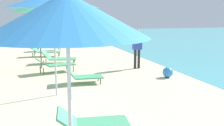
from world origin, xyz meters
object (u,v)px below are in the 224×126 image
(umbrella_third, at_px, (53,0))
(lounger_fourth_shoreside, at_px, (58,58))
(lounger_third_shoreside, at_px, (83,76))
(umbrella_fourth, at_px, (39,7))
(lounger_fourth_inland, at_px, (55,64))
(person_walking_near, at_px, (137,45))
(umbrella_farthest, at_px, (33,8))
(beach_ball, at_px, (168,72))
(lounger_farthest_shoreside, at_px, (48,46))
(lounger_farthest_inland, at_px, (45,51))
(umbrella_second, at_px, (67,15))
(lounger_second_shoreside, at_px, (92,123))

(umbrella_third, xyz_separation_m, lounger_fourth_shoreside, (0.51, 4.94, -2.34))
(lounger_third_shoreside, relative_size, lounger_fourth_shoreside, 0.74)
(lounger_third_shoreside, distance_m, umbrella_fourth, 3.95)
(lounger_fourth_inland, distance_m, person_walking_near, 3.41)
(lounger_third_shoreside, height_order, umbrella_fourth, umbrella_fourth)
(umbrella_farthest, relative_size, person_walking_near, 1.79)
(lounger_fourth_inland, xyz_separation_m, beach_ball, (3.79, -2.00, -0.14))
(lounger_fourth_shoreside, bearing_deg, lounger_third_shoreside, -70.74)
(lounger_farthest_shoreside, xyz_separation_m, lounger_farthest_inland, (-0.27, -2.23, -0.01))
(umbrella_third, height_order, lounger_farthest_shoreside, umbrella_third)
(umbrella_third, distance_m, lounger_farthest_inland, 7.55)
(lounger_fourth_inland, height_order, person_walking_near, person_walking_near)
(lounger_third_shoreside, xyz_separation_m, umbrella_farthest, (-1.42, 7.41, 2.35))
(umbrella_fourth, distance_m, lounger_farthest_inland, 3.88)
(umbrella_second, height_order, lounger_second_shoreside, umbrella_second)
(lounger_third_shoreside, bearing_deg, lounger_fourth_shoreside, 101.07)
(lounger_fourth_shoreside, distance_m, beach_ball, 5.28)
(umbrella_third, height_order, beach_ball, umbrella_third)
(umbrella_fourth, height_order, umbrella_farthest, umbrella_farthest)
(lounger_third_shoreside, height_order, lounger_farthest_shoreside, lounger_farthest_shoreside)
(person_walking_near, bearing_deg, lounger_third_shoreside, 121.45)
(lounger_fourth_shoreside, relative_size, beach_ball, 4.39)
(lounger_fourth_shoreside, xyz_separation_m, beach_ball, (3.50, -3.95, -0.08))
(umbrella_farthest, xyz_separation_m, beach_ball, (4.47, -7.48, -2.41))
(umbrella_fourth, bearing_deg, lounger_farthest_inland, 84.62)
(umbrella_second, distance_m, umbrella_farthest, 12.48)
(umbrella_fourth, xyz_separation_m, lounger_farthest_inland, (0.30, 3.15, -2.25))
(umbrella_fourth, height_order, lounger_farthest_inland, umbrella_fourth)
(lounger_fourth_shoreside, xyz_separation_m, person_walking_near, (3.05, -2.12, 0.72))
(umbrella_third, xyz_separation_m, lounger_farthest_shoreside, (0.29, 9.41, -2.30))
(lounger_fourth_shoreside, relative_size, lounger_farthest_inland, 0.97)
(umbrella_fourth, height_order, lounger_fourth_inland, umbrella_fourth)
(lounger_fourth_inland, relative_size, lounger_farthest_inland, 0.91)
(umbrella_fourth, relative_size, lounger_fourth_inland, 1.85)
(lounger_fourth_shoreside, relative_size, lounger_farthest_shoreside, 1.02)
(umbrella_third, height_order, person_walking_near, umbrella_third)
(umbrella_second, relative_size, lounger_second_shoreside, 1.89)
(lounger_fourth_shoreside, height_order, person_walking_near, person_walking_near)
(umbrella_farthest, height_order, person_walking_near, umbrella_farthest)
(lounger_second_shoreside, relative_size, umbrella_third, 0.47)
(umbrella_second, height_order, lounger_farthest_inland, umbrella_second)
(umbrella_fourth, xyz_separation_m, person_walking_near, (3.84, -1.21, -1.56))
(lounger_third_shoreside, relative_size, umbrella_fourth, 0.43)
(lounger_third_shoreside, bearing_deg, person_walking_near, 38.51)
(lounger_farthest_shoreside, bearing_deg, lounger_fourth_shoreside, -92.33)
(umbrella_second, xyz_separation_m, beach_ball, (4.16, 4.99, -2.03))
(umbrella_farthest, bearing_deg, lounger_fourth_inland, -82.92)
(lounger_third_shoreside, relative_size, lounger_farthest_shoreside, 0.75)
(umbrella_third, bearing_deg, umbrella_fourth, 93.90)
(umbrella_third, xyz_separation_m, umbrella_farthest, (-0.46, 8.47, -0.01))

